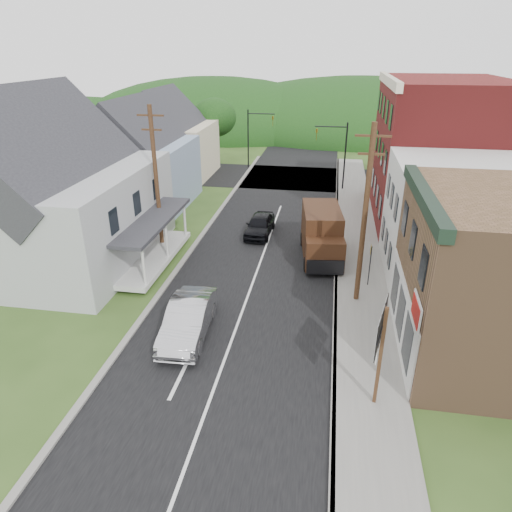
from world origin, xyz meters
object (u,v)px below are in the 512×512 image
at_px(route_sign_cluster, 381,342).
at_px(warning_sign, 370,259).
at_px(dark_sedan, 260,225).
at_px(silver_sedan, 188,320).
at_px(delivery_van, 322,235).

bearing_deg(route_sign_cluster, warning_sign, 101.33).
distance_m(dark_sedan, warning_sign, 9.62).
bearing_deg(route_sign_cluster, dark_sedan, 126.29).
distance_m(dark_sedan, route_sign_cluster, 17.15).
distance_m(silver_sedan, dark_sedan, 12.57).
xyz_separation_m(dark_sedan, route_sign_cluster, (6.70, -15.66, 2.04)).
xyz_separation_m(silver_sedan, dark_sedan, (1.26, 12.51, -0.11)).
height_order(dark_sedan, route_sign_cluster, route_sign_cluster).
bearing_deg(warning_sign, route_sign_cluster, -85.16).
height_order(silver_sedan, delivery_van, delivery_van).
bearing_deg(delivery_van, dark_sedan, 136.75).
relative_size(silver_sedan, warning_sign, 2.06).
bearing_deg(silver_sedan, dark_sedan, 81.02).
height_order(delivery_van, warning_sign, delivery_van).
xyz_separation_m(silver_sedan, delivery_van, (5.58, 9.36, 0.72)).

